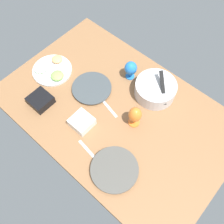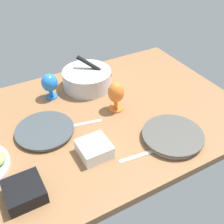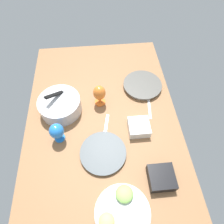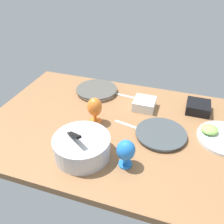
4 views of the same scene
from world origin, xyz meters
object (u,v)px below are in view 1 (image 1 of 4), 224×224
(dinner_plate_right, at_px, (114,170))
(fruit_platter, at_px, (52,70))
(dinner_plate_left, at_px, (92,88))
(hurricane_glass_blue, at_px, (131,69))
(mixing_bowl, at_px, (155,89))
(hurricane_glass_orange, at_px, (135,115))
(square_bowl_white, at_px, (82,122))
(square_bowl_black, at_px, (40,100))

(dinner_plate_right, distance_m, fruit_platter, 0.89)
(dinner_plate_left, relative_size, fruit_platter, 0.97)
(dinner_plate_left, relative_size, hurricane_glass_blue, 1.90)
(dinner_plate_left, distance_m, dinner_plate_right, 0.62)
(mixing_bowl, bearing_deg, dinner_plate_right, -75.33)
(mixing_bowl, xyz_separation_m, fruit_platter, (-0.69, -0.35, -0.04))
(hurricane_glass_orange, bearing_deg, mixing_bowl, 98.01)
(square_bowl_white, xyz_separation_m, square_bowl_black, (-0.33, -0.07, -0.00))
(square_bowl_white, height_order, square_bowl_black, square_bowl_white)
(mixing_bowl, bearing_deg, fruit_platter, -153.14)
(mixing_bowl, distance_m, square_bowl_black, 0.80)
(dinner_plate_left, height_order, mixing_bowl, mixing_bowl)
(hurricane_glass_blue, xyz_separation_m, square_bowl_white, (0.02, -0.52, -0.06))
(fruit_platter, distance_m, hurricane_glass_blue, 0.59)
(dinner_plate_left, height_order, hurricane_glass_orange, hurricane_glass_orange)
(dinner_plate_right, xyz_separation_m, mixing_bowl, (-0.16, 0.61, 0.04))
(square_bowl_white, bearing_deg, hurricane_glass_blue, 91.90)
(square_bowl_white, distance_m, square_bowl_black, 0.34)
(mixing_bowl, xyz_separation_m, hurricane_glass_orange, (0.04, -0.28, 0.04))
(dinner_plate_left, distance_m, fruit_platter, 0.34)
(hurricane_glass_orange, bearing_deg, dinner_plate_right, -70.09)
(fruit_platter, xyz_separation_m, square_bowl_white, (0.48, -0.17, 0.02))
(dinner_plate_left, bearing_deg, hurricane_glass_orange, -0.65)
(hurricane_glass_orange, relative_size, hurricane_glass_blue, 1.11)
(mixing_bowl, xyz_separation_m, hurricane_glass_blue, (-0.23, 0.00, 0.03))
(fruit_platter, relative_size, square_bowl_white, 2.17)
(hurricane_glass_blue, bearing_deg, mixing_bowl, -0.09)
(mixing_bowl, height_order, hurricane_glass_blue, mixing_bowl)
(fruit_platter, xyz_separation_m, hurricane_glass_blue, (0.47, 0.35, 0.07))
(mixing_bowl, relative_size, square_bowl_black, 1.97)
(square_bowl_white, relative_size, square_bowl_black, 0.93)
(hurricane_glass_blue, relative_size, square_bowl_white, 1.11)
(square_bowl_white, bearing_deg, hurricane_glass_orange, 44.09)
(hurricane_glass_orange, relative_size, square_bowl_white, 1.23)
(mixing_bowl, xyz_separation_m, square_bowl_black, (-0.54, -0.59, -0.02))
(hurricane_glass_blue, xyz_separation_m, square_bowl_black, (-0.32, -0.59, -0.06))
(fruit_platter, bearing_deg, dinner_plate_left, 13.31)
(square_bowl_white, bearing_deg, dinner_plate_right, -14.01)
(mixing_bowl, height_order, square_bowl_black, mixing_bowl)
(dinner_plate_right, distance_m, hurricane_glass_orange, 0.36)
(dinner_plate_right, height_order, square_bowl_white, square_bowl_white)
(square_bowl_black, bearing_deg, hurricane_glass_blue, 61.77)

